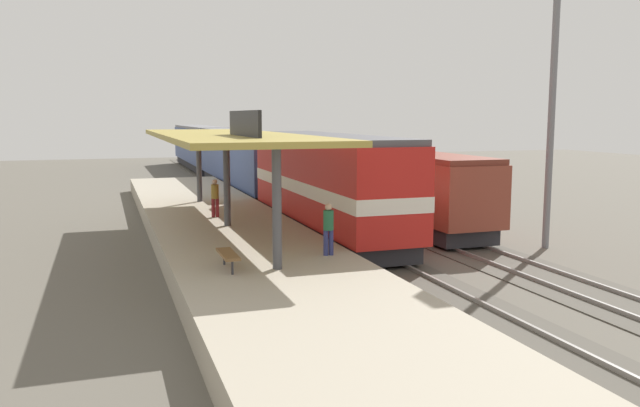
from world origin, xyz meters
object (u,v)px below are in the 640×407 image
(locomotive, at_px, (326,184))
(person_waiting, at_px, (215,196))
(passenger_carriage_front, at_px, (243,160))
(freight_car, at_px, (411,188))
(passenger_carriage_rear, at_px, (200,147))
(platform_bench, at_px, (228,255))
(person_walking, at_px, (328,226))
(light_mast, at_px, (555,40))

(locomotive, relative_size, person_waiting, 8.44)
(passenger_carriage_front, bearing_deg, locomotive, -90.00)
(locomotive, distance_m, freight_car, 4.68)
(passenger_carriage_rear, bearing_deg, platform_bench, -97.25)
(platform_bench, height_order, person_waiting, person_waiting)
(platform_bench, height_order, person_walking, person_walking)
(freight_car, bearing_deg, passenger_carriage_front, 104.95)
(passenger_carriage_rear, distance_m, person_waiting, 37.43)
(light_mast, bearing_deg, passenger_carriage_front, 108.61)
(passenger_carriage_front, bearing_deg, person_waiting, -106.06)
(freight_car, distance_m, person_waiting, 9.35)
(passenger_carriage_rear, distance_m, person_walking, 46.35)
(locomotive, height_order, freight_car, locomotive)
(light_mast, bearing_deg, person_walking, -167.40)
(locomotive, height_order, person_waiting, locomotive)
(locomotive, distance_m, person_waiting, 5.02)
(passenger_carriage_rear, bearing_deg, person_waiting, -97.22)
(passenger_carriage_front, height_order, light_mast, light_mast)
(passenger_carriage_front, xyz_separation_m, person_walking, (-2.54, -25.47, -0.46))
(platform_bench, xyz_separation_m, freight_car, (10.60, 9.13, 0.63))
(passenger_carriage_front, distance_m, light_mast, 25.19)
(passenger_carriage_rear, xyz_separation_m, light_mast, (7.80, -43.96, 6.08))
(freight_car, bearing_deg, light_mast, -61.66)
(person_waiting, bearing_deg, locomotive, -19.50)
(person_waiting, bearing_deg, freight_car, -5.50)
(passenger_carriage_front, relative_size, person_waiting, 11.70)
(platform_bench, height_order, light_mast, light_mast)
(light_mast, distance_m, person_walking, 12.45)
(freight_car, relative_size, person_waiting, 7.02)
(platform_bench, bearing_deg, person_walking, 14.31)
(locomotive, bearing_deg, platform_bench, -125.68)
(freight_car, relative_size, light_mast, 1.03)
(person_walking, bearing_deg, light_mast, 12.60)
(locomotive, bearing_deg, person_waiting, 160.50)
(locomotive, height_order, light_mast, light_mast)
(freight_car, xyz_separation_m, light_mast, (3.20, -5.93, 6.43))
(passenger_carriage_front, distance_m, freight_car, 17.84)
(freight_car, bearing_deg, person_walking, -130.90)
(platform_bench, bearing_deg, light_mast, 13.03)
(passenger_carriage_front, xyz_separation_m, freight_car, (4.60, -17.23, -0.34))
(locomotive, distance_m, light_mast, 11.11)
(person_waiting, bearing_deg, light_mast, -28.64)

